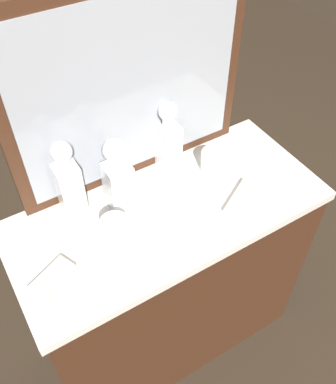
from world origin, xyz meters
TOP-DOWN VIEW (x-y plane):
  - ground_plane at (0.00, 0.00)m, footprint 6.00×6.00m
  - dresser at (0.00, 0.00)m, footprint 1.05×0.47m
  - dresser_mirror at (0.00, 0.22)m, footprint 0.81×0.03m
  - crystal_decanter_front at (-0.12, 0.10)m, footprint 0.08×0.08m
  - crystal_decanter_far_right at (0.11, 0.18)m, footprint 0.07×0.07m
  - crystal_decanter_center at (-0.27, 0.13)m, footprint 0.07×0.07m
  - crystal_tumbler_center at (0.23, 0.07)m, footprint 0.09×0.09m
  - crystal_tumbler_front at (-0.20, -0.03)m, footprint 0.09×0.09m
  - silver_brush_center at (0.22, -0.10)m, footprint 0.17×0.12m
  - silver_brush_front at (-0.42, -0.06)m, footprint 0.15×0.11m

SIDE VIEW (x-z plane):
  - ground_plane at x=0.00m, z-range 0.00..0.00m
  - dresser at x=0.00m, z-range 0.00..0.88m
  - silver_brush_center at x=0.22m, z-range 0.88..0.91m
  - silver_brush_front at x=-0.42m, z-range 0.88..0.91m
  - crystal_tumbler_center at x=0.23m, z-range 0.88..0.96m
  - crystal_tumbler_front at x=-0.20m, z-range 0.88..0.98m
  - crystal_decanter_far_right at x=0.11m, z-range 0.85..1.12m
  - crystal_decanter_front at x=-0.12m, z-range 0.85..1.12m
  - crystal_decanter_center at x=-0.27m, z-range 0.85..1.15m
  - dresser_mirror at x=0.00m, z-range 0.88..1.54m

